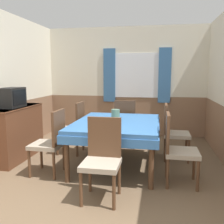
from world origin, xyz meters
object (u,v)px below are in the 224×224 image
object	(u,v)px
tv	(12,98)
vase	(116,116)
chair_head_near	(102,156)
chair_right_far	(173,130)
chair_right_near	(177,147)
dining_table	(117,127)
chair_left_far	(74,126)
chair_left_near	(51,140)
chair_head_window	(126,122)
sideboard	(16,132)

from	to	relation	value
tv	vase	world-z (taller)	tv
chair_head_near	tv	bearing A→B (deg)	-29.86
chair_right_far	chair_right_near	size ratio (longest dim) A/B	1.00
dining_table	chair_head_near	bearing A→B (deg)	-90.00
dining_table	chair_left_far	distance (m)	1.05
dining_table	chair_right_near	bearing A→B (deg)	-29.60
chair_right_far	vase	world-z (taller)	chair_right_far
chair_right_far	chair_left_near	bearing A→B (deg)	-60.40
chair_head_window	chair_right_near	world-z (taller)	same
chair_left_near	tv	size ratio (longest dim) A/B	2.08
sideboard	vase	world-z (taller)	vase
chair_right_far	sideboard	bearing A→B (deg)	-80.16
chair_head_near	chair_right_near	bearing A→B (deg)	-148.51
dining_table	vase	world-z (taller)	vase
chair_head_window	chair_right_far	world-z (taller)	same
chair_left_near	sideboard	size ratio (longest dim) A/B	0.80
tv	chair_left_far	bearing A→B (deg)	31.00
chair_head_window	chair_head_near	bearing A→B (deg)	-90.00
dining_table	chair_head_window	distance (m)	1.08
dining_table	chair_left_near	bearing A→B (deg)	-150.40
dining_table	chair_right_near	xyz separation A→B (m)	(0.91, -0.51, -0.12)
chair_head_window	tv	bearing A→B (deg)	-148.75
sideboard	chair_right_near	bearing A→B (deg)	-11.49
chair_left_far	chair_left_near	distance (m)	1.03
chair_right_far	dining_table	bearing A→B (deg)	-60.40
chair_left_far	chair_head_near	xyz separation A→B (m)	(0.91, -1.58, 0.00)
tv	vase	xyz separation A→B (m)	(1.79, 0.01, -0.26)
chair_left_far	tv	size ratio (longest dim) A/B	2.08
chair_right_far	chair_head_near	bearing A→B (deg)	-29.77
dining_table	chair_left_far	size ratio (longest dim) A/B	1.71
chair_head_near	sideboard	size ratio (longest dim) A/B	0.80
dining_table	chair_head_window	bearing A→B (deg)	90.00
tv	sideboard	bearing A→B (deg)	101.56
dining_table	chair_head_window	size ratio (longest dim) A/B	1.71
chair_left_near	chair_right_near	size ratio (longest dim) A/B	1.00
chair_head_window	sideboard	xyz separation A→B (m)	(-1.83, -1.03, -0.05)
dining_table	chair_right_far	size ratio (longest dim) A/B	1.71
chair_head_near	tv	size ratio (longest dim) A/B	2.08
chair_right_near	dining_table	bearing A→B (deg)	-119.60
chair_left_far	tv	xyz separation A→B (m)	(-0.91, -0.54, 0.58)
chair_left_near	sideboard	world-z (taller)	chair_left_near
chair_head_window	tv	size ratio (longest dim) A/B	2.08
dining_table	vase	size ratio (longest dim) A/B	8.50
chair_left_far	chair_right_far	xyz separation A→B (m)	(1.81, 0.00, 0.00)
dining_table	vase	distance (m)	0.20
chair_head_window	chair_left_far	distance (m)	1.06
chair_head_window	sideboard	world-z (taller)	chair_head_window
vase	chair_head_near	bearing A→B (deg)	-88.91
chair_left_near	sideboard	distance (m)	1.08
chair_head_near	tv	world-z (taller)	tv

